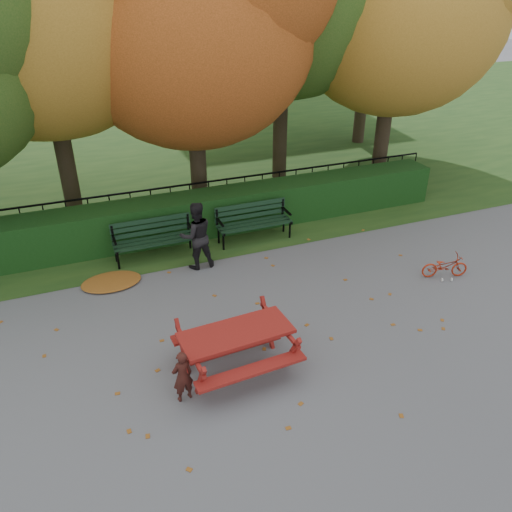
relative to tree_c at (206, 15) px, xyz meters
name	(u,v)px	position (x,y,z in m)	size (l,w,h in m)	color
ground	(272,337)	(-0.83, -5.96, -4.82)	(90.00, 90.00, 0.00)	slate
grass_strip	(134,136)	(-0.83, 8.04, -4.82)	(90.00, 90.00, 0.00)	#1D3D16
hedge	(199,214)	(-0.83, -1.46, -4.32)	(13.00, 0.90, 1.00)	black
iron_fence	(191,201)	(-0.83, -0.66, -4.29)	(14.00, 0.04, 1.02)	black
tree_c	(206,15)	(0.00, 0.00, 0.00)	(6.30, 6.00, 8.00)	black
tree_e	(415,0)	(5.69, -0.19, 0.26)	(6.09, 5.80, 8.16)	black
bench_left	(153,236)	(-2.13, -2.26, -4.30)	(1.80, 0.57, 0.88)	black
bench_right	(253,219)	(0.27, -2.26, -4.30)	(1.80, 0.57, 0.88)	black
picnic_table	(236,340)	(-1.69, -6.49, -4.24)	(1.83, 1.51, 0.85)	maroon
leaf_pile	(111,282)	(-3.22, -3.08, -4.78)	(1.23, 0.85, 0.08)	#72340E
leaf_scatter	(266,327)	(-0.83, -5.66, -4.82)	(9.00, 5.70, 0.01)	#72340E
child	(182,376)	(-2.65, -6.83, -4.39)	(0.32, 0.21, 0.88)	#391612
adult	(196,236)	(-1.35, -3.06, -4.07)	(0.73, 0.57, 1.51)	black
bicycle	(445,266)	(3.36, -5.42, -4.57)	(0.34, 0.97, 0.51)	#A8270F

